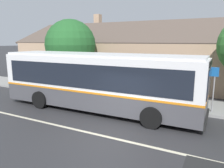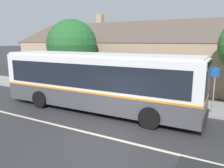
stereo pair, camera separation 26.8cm
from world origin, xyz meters
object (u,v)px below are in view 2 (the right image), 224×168
(transit_bus, at_px, (97,80))
(bus_stop_sign, at_px, (214,85))
(street_tree_secondary, at_px, (72,46))
(bench_by_building, at_px, (55,82))

(transit_bus, relative_size, bus_stop_sign, 4.80)
(transit_bus, bearing_deg, street_tree_secondary, 140.70)
(bench_by_building, xyz_separation_m, street_tree_secondary, (0.93, 1.17, 2.87))
(transit_bus, relative_size, bench_by_building, 6.52)
(bus_stop_sign, bearing_deg, transit_bus, -160.24)
(transit_bus, distance_m, bench_by_building, 6.55)
(bench_by_building, height_order, street_tree_secondary, street_tree_secondary)
(bench_by_building, bearing_deg, street_tree_secondary, 51.50)
(transit_bus, relative_size, street_tree_secondary, 2.07)
(street_tree_secondary, relative_size, bus_stop_sign, 2.32)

